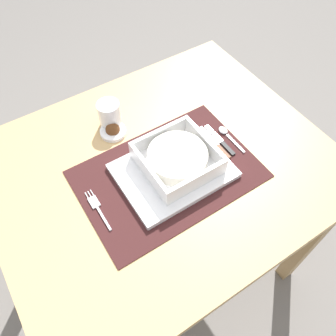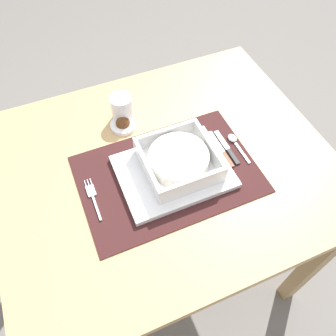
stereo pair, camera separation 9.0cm
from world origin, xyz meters
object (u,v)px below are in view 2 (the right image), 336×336
at_px(spoon, 235,142).
at_px(drinking_glass, 122,109).
at_px(dining_table, 165,184).
at_px(porridge_bowl, 179,160).
at_px(butter_knife, 228,149).
at_px(bread_knife, 222,151).
at_px(fork, 93,196).
at_px(condiment_saucer, 123,124).

relative_size(spoon, drinking_glass, 1.35).
distance_m(dining_table, porridge_bowl, 0.16).
relative_size(dining_table, butter_knife, 7.04).
xyz_separation_m(spoon, bread_knife, (-0.05, -0.02, -0.00)).
height_order(fork, drinking_glass, drinking_glass).
bearing_deg(fork, porridge_bowl, -1.13).
distance_m(spoon, bread_knife, 0.05).
bearing_deg(porridge_bowl, butter_knife, 1.96).
xyz_separation_m(butter_knife, drinking_glass, (-0.24, 0.24, 0.03)).
xyz_separation_m(dining_table, condiment_saucer, (-0.06, 0.17, 0.12)).
bearing_deg(spoon, porridge_bowl, -176.44).
bearing_deg(drinking_glass, condiment_saucer, -108.82).
xyz_separation_m(fork, spoon, (0.43, 0.02, 0.00)).
distance_m(dining_table, bread_knife, 0.20).
relative_size(butter_knife, bread_knife, 0.94).
distance_m(dining_table, condiment_saucer, 0.22).
height_order(dining_table, butter_knife, butter_knife).
height_order(drinking_glass, condiment_saucer, drinking_glass).
relative_size(porridge_bowl, fork, 1.43).
bearing_deg(fork, dining_table, 8.34).
bearing_deg(dining_table, bread_knife, -10.24).
xyz_separation_m(porridge_bowl, butter_knife, (0.16, 0.01, -0.04)).
bearing_deg(condiment_saucer, bread_knife, -41.87).
bearing_deg(drinking_glass, spoon, -40.18).
distance_m(porridge_bowl, bread_knife, 0.15).
bearing_deg(dining_table, spoon, -3.72).
bearing_deg(butter_knife, porridge_bowl, -175.37).
relative_size(dining_table, bread_knife, 6.66).
bearing_deg(bread_knife, spoon, 20.62).
height_order(porridge_bowl, butter_knife, porridge_bowl).
xyz_separation_m(porridge_bowl, condiment_saucer, (-0.09, 0.21, -0.03)).
height_order(spoon, condiment_saucer, condiment_saucer).
distance_m(bread_knife, drinking_glass, 0.33).
height_order(spoon, butter_knife, spoon).
bearing_deg(drinking_glass, fork, -124.42).
bearing_deg(condiment_saucer, porridge_bowl, -67.23).
relative_size(porridge_bowl, spoon, 1.70).
xyz_separation_m(porridge_bowl, spoon, (0.19, 0.02, -0.04)).
relative_size(fork, bread_knife, 0.94).
xyz_separation_m(dining_table, butter_knife, (0.19, -0.03, 0.11)).
bearing_deg(fork, spoon, 2.53).
height_order(porridge_bowl, condiment_saucer, porridge_bowl).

